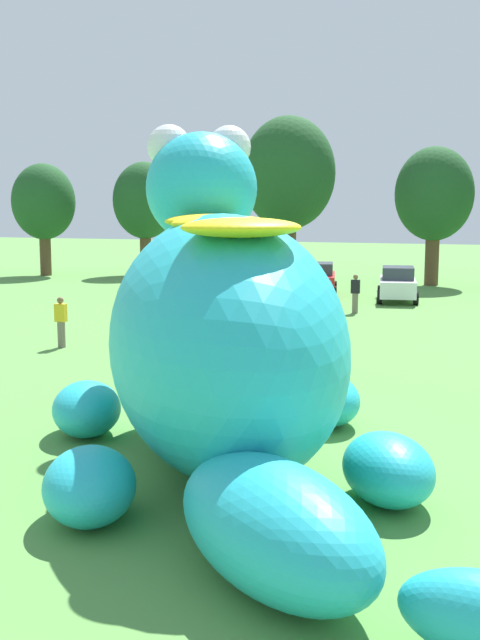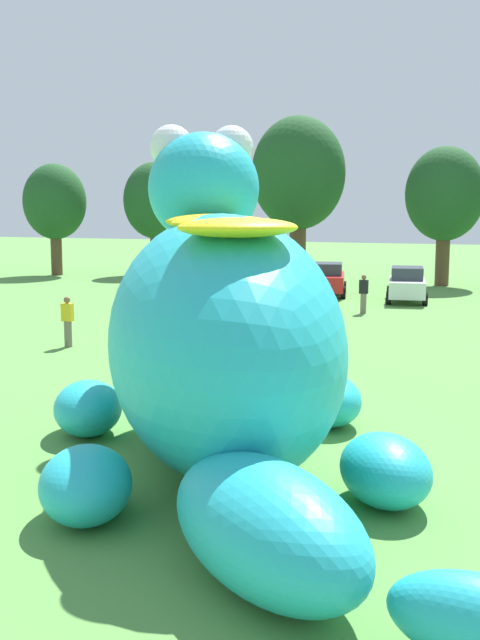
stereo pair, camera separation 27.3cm
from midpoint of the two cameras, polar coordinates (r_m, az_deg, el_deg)
The scene contains 13 objects.
ground_plane at distance 15.08m, azimuth 4.29°, elevation -10.12°, with size 160.00×160.00×0.00m, color #568E42.
giant_inflatable_creature at distance 14.15m, azimuth -0.66°, elevation -1.32°, with size 10.33×11.08×6.55m.
car_blue at distance 41.34m, azimuth 1.38°, elevation 3.09°, with size 2.17×4.22×1.72m.
car_red at distance 40.98m, azimuth 6.61°, elevation 2.99°, with size 2.49×4.34×1.72m.
car_white at distance 39.03m, azimuth 12.32°, elevation 2.57°, with size 2.33×4.28×1.72m.
tree_far_left at distance 53.56m, azimuth -13.27°, elevation 8.37°, with size 4.16×4.16×7.38m.
tree_left at distance 52.66m, azimuth -6.08°, elevation 8.64°, with size 4.23×4.23×7.50m.
tree_mid_left at distance 47.21m, azimuth 4.47°, elevation 10.59°, with size 5.59×5.59×9.92m.
tree_centre_left at distance 47.04m, azimuth 14.93°, elevation 8.85°, with size 4.53×4.53×8.05m.
spectator_mid_field at distance 33.93m, azimuth -5.13°, elevation 1.83°, with size 0.38×0.26×1.71m.
spectator_by_cars at distance 32.24m, azimuth 0.14°, elevation 1.51°, with size 0.38×0.26×1.71m.
spectator_wandering at distance 34.55m, azimuth 9.26°, elevation 1.88°, with size 0.38×0.26×1.71m.
spectator_far_side at distance 26.78m, azimuth -12.22°, elevation -0.14°, with size 0.38×0.26×1.71m.
Camera 2 is at (3.65, -13.80, 4.83)m, focal length 43.70 mm.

